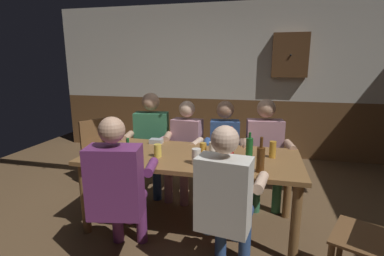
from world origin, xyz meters
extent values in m
plane|color=brown|center=(0.00, 0.00, 0.00)|extent=(7.47, 7.47, 0.00)
cube|color=beige|center=(0.00, 2.70, 1.80)|extent=(6.22, 0.12, 1.62)
cube|color=brown|center=(0.00, 2.70, 0.50)|extent=(6.22, 0.12, 0.99)
cube|color=brown|center=(0.00, 0.18, 0.73)|extent=(2.08, 0.91, 0.04)
cylinder|color=brown|center=(-0.96, -0.19, 0.35)|extent=(0.08, 0.08, 0.71)
cylinder|color=brown|center=(0.96, -0.19, 0.35)|extent=(0.08, 0.08, 0.71)
cylinder|color=brown|center=(-0.96, 0.56, 0.35)|extent=(0.08, 0.08, 0.71)
cylinder|color=brown|center=(0.96, 0.56, 0.35)|extent=(0.08, 0.08, 0.71)
cube|color=#33724C|center=(-0.70, 0.94, 0.74)|extent=(0.45, 0.29, 0.55)
sphere|color=tan|center=(-0.70, 0.94, 1.15)|extent=(0.22, 0.22, 0.22)
cylinder|color=#2D4C84|center=(-0.57, 0.82, 0.48)|extent=(0.20, 0.41, 0.13)
cylinder|color=#2D4C84|center=(-0.79, 0.78, 0.48)|extent=(0.20, 0.41, 0.13)
cylinder|color=#2D4C84|center=(-0.53, 0.62, 0.21)|extent=(0.10, 0.10, 0.42)
cylinder|color=#2D4C84|center=(-0.76, 0.58, 0.21)|extent=(0.10, 0.10, 0.42)
cylinder|color=tan|center=(-0.42, 0.73, 0.76)|extent=(0.13, 0.29, 0.08)
cylinder|color=tan|center=(-0.89, 0.65, 0.76)|extent=(0.13, 0.29, 0.08)
cube|color=#B78493|center=(-0.23, 0.94, 0.70)|extent=(0.39, 0.25, 0.49)
sphere|color=beige|center=(-0.23, 0.94, 1.08)|extent=(0.20, 0.20, 0.20)
cylinder|color=#B78493|center=(-0.15, 0.77, 0.48)|extent=(0.18, 0.42, 0.13)
cylinder|color=#B78493|center=(-0.35, 0.80, 0.48)|extent=(0.18, 0.42, 0.13)
cylinder|color=#B78493|center=(-0.18, 0.57, 0.21)|extent=(0.10, 0.10, 0.42)
cylinder|color=#B78493|center=(-0.38, 0.59, 0.21)|extent=(0.10, 0.10, 0.42)
cylinder|color=beige|center=(-0.05, 0.67, 0.73)|extent=(0.11, 0.29, 0.08)
cylinder|color=#B78493|center=(-0.47, 0.72, 0.73)|extent=(0.11, 0.29, 0.08)
cube|color=#2D4C84|center=(0.23, 0.94, 0.71)|extent=(0.37, 0.25, 0.49)
sphere|color=#9E755B|center=(0.23, 0.94, 1.09)|extent=(0.21, 0.21, 0.21)
cylinder|color=#AD1919|center=(0.35, 0.79, 0.48)|extent=(0.19, 0.43, 0.13)
cylinder|color=#AD1919|center=(0.16, 0.77, 0.48)|extent=(0.19, 0.43, 0.13)
cylinder|color=#AD1919|center=(0.38, 0.59, 0.21)|extent=(0.10, 0.10, 0.42)
cylinder|color=#AD1919|center=(0.19, 0.56, 0.21)|extent=(0.10, 0.10, 0.42)
cylinder|color=#9E755B|center=(0.47, 0.72, 0.73)|extent=(0.12, 0.29, 0.08)
cylinder|color=#2D4C84|center=(0.07, 0.67, 0.73)|extent=(0.12, 0.29, 0.08)
cube|color=#B78493|center=(0.70, 0.94, 0.72)|extent=(0.44, 0.26, 0.52)
sphere|color=tan|center=(0.70, 0.94, 1.12)|extent=(0.21, 0.21, 0.21)
cylinder|color=#33724C|center=(0.84, 0.82, 0.48)|extent=(0.18, 0.39, 0.13)
cylinder|color=#33724C|center=(0.61, 0.79, 0.48)|extent=(0.18, 0.39, 0.13)
cylinder|color=#33724C|center=(0.86, 0.64, 0.21)|extent=(0.10, 0.10, 0.42)
cylinder|color=#33724C|center=(0.64, 0.60, 0.21)|extent=(0.10, 0.10, 0.42)
cylinder|color=tan|center=(0.97, 0.73, 0.75)|extent=(0.12, 0.29, 0.08)
cylinder|color=tan|center=(0.50, 0.66, 0.75)|extent=(0.12, 0.29, 0.08)
cube|color=#6B2D66|center=(-0.42, -0.57, 0.74)|extent=(0.44, 0.31, 0.56)
sphere|color=tan|center=(-0.42, -0.57, 1.15)|extent=(0.20, 0.20, 0.20)
cylinder|color=#6B2D66|center=(-0.55, -0.45, 0.48)|extent=(0.20, 0.42, 0.13)
cylinder|color=#6B2D66|center=(-0.33, -0.41, 0.48)|extent=(0.20, 0.42, 0.13)
cylinder|color=#6B2D66|center=(-0.59, -0.26, 0.21)|extent=(0.10, 0.10, 0.42)
cylinder|color=#6B2D66|center=(-0.37, -0.21, 0.21)|extent=(0.10, 0.10, 0.42)
cylinder|color=#6B2D66|center=(-0.69, -0.36, 0.77)|extent=(0.13, 0.29, 0.08)
cylinder|color=#6B2D66|center=(-0.24, -0.27, 0.77)|extent=(0.13, 0.29, 0.08)
cube|color=silver|center=(0.42, -0.57, 0.73)|extent=(0.40, 0.27, 0.54)
sphere|color=beige|center=(0.42, -0.57, 1.13)|extent=(0.19, 0.19, 0.19)
cylinder|color=#2D4C84|center=(0.34, -0.42, 0.48)|extent=(0.19, 0.39, 0.13)
cylinder|color=#2D4C84|center=(0.54, -0.45, 0.48)|extent=(0.19, 0.39, 0.13)
cylinder|color=#2D4C84|center=(0.36, -0.24, 0.21)|extent=(0.10, 0.10, 0.42)
cylinder|color=#2D4C84|center=(0.57, -0.27, 0.21)|extent=(0.10, 0.10, 0.42)
cylinder|color=silver|center=(0.24, -0.29, 0.76)|extent=(0.12, 0.29, 0.08)
cylinder|color=beige|center=(0.67, -0.36, 0.76)|extent=(0.12, 0.29, 0.08)
cube|color=brown|center=(-1.37, 0.86, 0.45)|extent=(0.59, 0.59, 0.02)
cube|color=brown|center=(-1.55, 0.95, 0.67)|extent=(0.20, 0.37, 0.42)
cylinder|color=brown|center=(-1.12, 0.95, 0.22)|extent=(0.04, 0.04, 0.44)
cylinder|color=brown|center=(-1.29, 0.61, 0.22)|extent=(0.04, 0.04, 0.44)
cylinder|color=brown|center=(-1.46, 1.12, 0.22)|extent=(0.04, 0.04, 0.44)
cylinder|color=brown|center=(-1.63, 0.78, 0.22)|extent=(0.04, 0.04, 0.44)
cube|color=brown|center=(1.41, -0.44, 0.45)|extent=(0.58, 0.58, 0.02)
cylinder|color=brown|center=(1.31, -0.19, 0.22)|extent=(0.04, 0.04, 0.44)
cylinder|color=#F9E08C|center=(0.34, -0.12, 0.79)|extent=(0.04, 0.04, 0.08)
cube|color=#B2B7BC|center=(-0.48, 0.50, 0.77)|extent=(0.14, 0.10, 0.05)
cylinder|color=white|center=(-0.67, 0.18, 0.75)|extent=(0.26, 0.26, 0.01)
cylinder|color=red|center=(0.37, 0.31, 0.85)|extent=(0.06, 0.06, 0.21)
cylinder|color=red|center=(0.37, 0.31, 0.99)|extent=(0.02, 0.02, 0.06)
cylinder|color=#593314|center=(0.66, -0.12, 0.85)|extent=(0.07, 0.07, 0.21)
cylinder|color=#593314|center=(0.66, -0.12, 1.00)|extent=(0.03, 0.03, 0.09)
cylinder|color=#195923|center=(-0.50, -0.16, 0.82)|extent=(0.06, 0.06, 0.15)
cylinder|color=#195923|center=(-0.50, -0.16, 0.94)|extent=(0.03, 0.03, 0.08)
cylinder|color=#195923|center=(0.56, 0.22, 0.84)|extent=(0.07, 0.07, 0.19)
cylinder|color=#195923|center=(0.56, 0.22, 0.97)|extent=(0.02, 0.02, 0.05)
cylinder|color=gold|center=(0.11, 0.24, 0.80)|extent=(0.07, 0.07, 0.11)
cylinder|color=#E5C64C|center=(-0.84, 0.11, 0.82)|extent=(0.07, 0.07, 0.15)
cylinder|color=#E5C64C|center=(0.26, 0.35, 0.80)|extent=(0.08, 0.08, 0.10)
cylinder|color=gold|center=(0.77, 0.29, 0.83)|extent=(0.06, 0.06, 0.16)
cylinder|color=#E5C64C|center=(-0.30, 0.05, 0.81)|extent=(0.07, 0.07, 0.12)
cylinder|color=white|center=(0.20, 0.21, 0.82)|extent=(0.06, 0.06, 0.14)
cylinder|color=white|center=(0.11, -0.06, 0.82)|extent=(0.08, 0.08, 0.14)
cube|color=brown|center=(1.06, 2.57, 1.74)|extent=(0.56, 0.12, 0.70)
sphere|color=black|center=(1.06, 2.49, 1.74)|extent=(0.03, 0.03, 0.03)
camera|label=1|loc=(0.64, -2.44, 1.63)|focal=27.01mm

